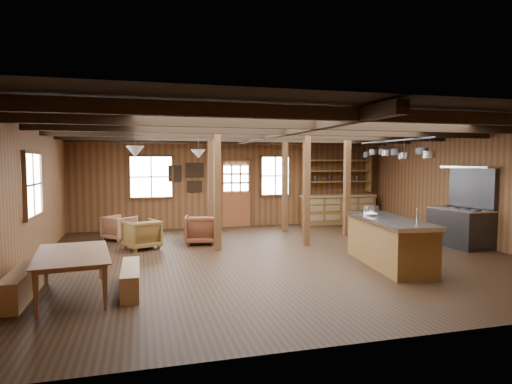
# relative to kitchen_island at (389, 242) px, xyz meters

# --- Properties ---
(room) EXTENTS (10.04, 9.04, 2.84)m
(room) POSITION_rel_kitchen_island_xyz_m (-1.80, 1.36, 0.92)
(room) COLOR black
(room) RESTS_ON ground
(ceiling_joists) EXTENTS (9.80, 8.82, 0.18)m
(ceiling_joists) POSITION_rel_kitchen_island_xyz_m (-1.80, 1.54, 2.20)
(ceiling_joists) COLOR black
(ceiling_joists) RESTS_ON ceiling
(timber_posts) EXTENTS (3.95, 2.35, 2.80)m
(timber_posts) POSITION_rel_kitchen_island_xyz_m (-1.28, 3.44, 0.92)
(timber_posts) COLOR #432A13
(timber_posts) RESTS_ON floor
(back_door) EXTENTS (1.02, 0.08, 2.15)m
(back_door) POSITION_rel_kitchen_island_xyz_m (-1.80, 5.81, 0.40)
(back_door) COLOR brown
(back_door) RESTS_ON floor
(window_back_left) EXTENTS (1.32, 0.06, 1.32)m
(window_back_left) POSITION_rel_kitchen_island_xyz_m (-4.40, 5.82, 1.12)
(window_back_left) COLOR white
(window_back_left) RESTS_ON wall_back
(window_back_right) EXTENTS (1.02, 0.06, 1.32)m
(window_back_right) POSITION_rel_kitchen_island_xyz_m (-0.50, 5.82, 1.12)
(window_back_right) COLOR white
(window_back_right) RESTS_ON wall_back
(window_left) EXTENTS (0.14, 1.24, 1.32)m
(window_left) POSITION_rel_kitchen_island_xyz_m (-6.76, 1.86, 1.12)
(window_left) COLOR white
(window_left) RESTS_ON wall_back
(notice_boards) EXTENTS (1.08, 0.03, 0.90)m
(notice_boards) POSITION_rel_kitchen_island_xyz_m (-3.30, 5.82, 1.16)
(notice_boards) COLOR silver
(notice_boards) RESTS_ON wall_back
(back_counter) EXTENTS (2.55, 0.60, 2.45)m
(back_counter) POSITION_rel_kitchen_island_xyz_m (1.60, 5.56, 0.12)
(back_counter) COLOR brown
(back_counter) RESTS_ON floor
(pendant_lamps) EXTENTS (1.86, 2.36, 0.66)m
(pendant_lamps) POSITION_rel_kitchen_island_xyz_m (-4.05, 2.36, 1.77)
(pendant_lamps) COLOR #2F2F31
(pendant_lamps) RESTS_ON ceiling
(pot_rack) EXTENTS (0.43, 3.00, 0.46)m
(pot_rack) POSITION_rel_kitchen_island_xyz_m (1.13, 1.47, 1.80)
(pot_rack) COLOR #2F2F31
(pot_rack) RESTS_ON ceiling
(kitchen_island) EXTENTS (1.19, 2.59, 1.20)m
(kitchen_island) POSITION_rel_kitchen_island_xyz_m (0.00, 0.00, 0.00)
(kitchen_island) COLOR brown
(kitchen_island) RESTS_ON floor
(step_stool) EXTENTS (0.55, 0.44, 0.43)m
(step_stool) POSITION_rel_kitchen_island_xyz_m (0.88, 2.50, -0.26)
(step_stool) COLOR #8D6440
(step_stool) RESTS_ON floor
(commercial_range) EXTENTS (0.81, 1.58, 1.95)m
(commercial_range) POSITION_rel_kitchen_island_xyz_m (2.85, 1.31, 0.15)
(commercial_range) COLOR #2F2F31
(commercial_range) RESTS_ON floor
(dining_table) EXTENTS (1.26, 1.98, 0.66)m
(dining_table) POSITION_rel_kitchen_island_xyz_m (-5.70, -0.42, -0.15)
(dining_table) COLOR brown
(dining_table) RESTS_ON floor
(bench_wall) EXTENTS (0.29, 1.57, 0.43)m
(bench_wall) POSITION_rel_kitchen_island_xyz_m (-6.45, -0.42, -0.26)
(bench_wall) COLOR #8D6440
(bench_wall) RESTS_ON floor
(bench_aisle) EXTENTS (0.27, 1.44, 0.40)m
(bench_aisle) POSITION_rel_kitchen_island_xyz_m (-4.89, -0.42, -0.28)
(bench_aisle) COLOR #8D6440
(bench_aisle) RESTS_ON floor
(armchair_a) EXTENTS (0.97, 0.98, 0.68)m
(armchair_a) POSITION_rel_kitchen_island_xyz_m (-4.71, 2.97, -0.14)
(armchair_a) COLOR brown
(armchair_a) RESTS_ON floor
(armchair_b) EXTENTS (0.90, 0.92, 0.73)m
(armchair_b) POSITION_rel_kitchen_island_xyz_m (-3.27, 3.24, -0.12)
(armchair_b) COLOR brown
(armchair_b) RESTS_ON floor
(armchair_c) EXTENTS (0.98, 0.98, 0.64)m
(armchair_c) POSITION_rel_kitchen_island_xyz_m (-5.27, 4.36, -0.16)
(armchair_c) COLOR #946243
(armchair_c) RESTS_ON floor
(counter_pot) EXTENTS (0.31, 0.31, 0.18)m
(counter_pot) POSITION_rel_kitchen_island_xyz_m (-0.02, 0.66, 0.55)
(counter_pot) COLOR #AEB2B5
(counter_pot) RESTS_ON kitchen_island
(bowl) EXTENTS (0.28, 0.28, 0.06)m
(bowl) POSITION_rel_kitchen_island_xyz_m (-0.16, 0.43, 0.49)
(bowl) COLOR silver
(bowl) RESTS_ON kitchen_island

